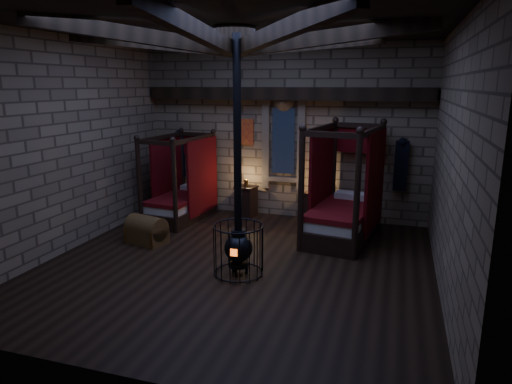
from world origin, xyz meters
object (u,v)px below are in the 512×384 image
(bed_left, at_px, (182,199))
(trunk_left, at_px, (147,231))
(stove, at_px, (238,243))
(trunk_right, at_px, (317,235))
(bed_right, at_px, (344,211))

(bed_left, bearing_deg, trunk_left, -82.25)
(trunk_left, distance_m, stove, 2.61)
(trunk_right, bearing_deg, bed_right, 62.17)
(bed_left, xyz_separation_m, trunk_right, (3.55, -0.98, -0.27))
(bed_left, relative_size, bed_right, 0.84)
(bed_left, height_order, bed_right, bed_right)
(bed_right, height_order, trunk_right, bed_right)
(trunk_right, height_order, stove, stove)
(trunk_right, bearing_deg, trunk_left, -163.47)
(bed_right, height_order, trunk_left, bed_right)
(bed_left, relative_size, trunk_left, 2.25)
(stove, bearing_deg, bed_left, 131.08)
(bed_right, relative_size, trunk_left, 2.68)
(stove, bearing_deg, trunk_left, 157.41)
(bed_left, height_order, trunk_left, bed_left)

